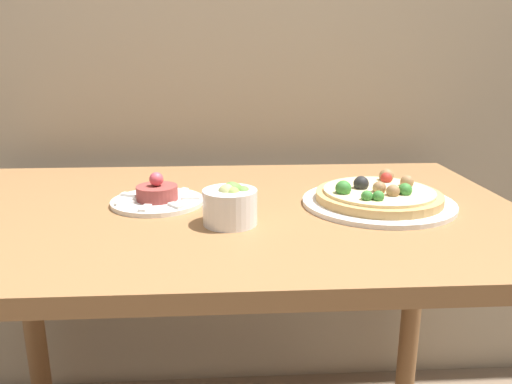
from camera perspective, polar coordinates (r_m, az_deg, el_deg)
The scene contains 4 objects.
dining_table at distance 1.12m, azimuth -3.62°, elevation -7.06°, with size 1.28×0.80×0.80m.
pizza_plate at distance 1.12m, azimuth 13.81°, elevation -0.56°, with size 0.33×0.33×0.06m.
tartare_plate at distance 1.11m, azimuth -11.21°, elevation -0.62°, with size 0.20×0.20×0.07m.
small_bowl at distance 0.96m, azimuth -2.92°, elevation -1.41°, with size 0.11×0.11×0.08m.
Camera 1 is at (0.01, -0.63, 1.12)m, focal length 35.00 mm.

